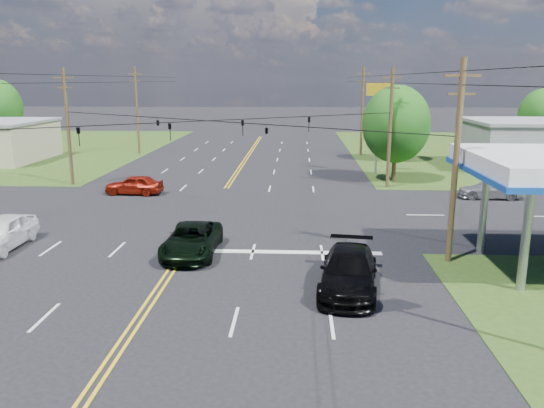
# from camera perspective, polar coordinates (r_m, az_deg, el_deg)

# --- Properties ---
(ground) EXTENTS (280.00, 280.00, 0.00)m
(ground) POSITION_cam_1_polar(r_m,az_deg,el_deg) (35.08, -6.68, -0.94)
(ground) COLOR black
(ground) RESTS_ON ground
(grass_ne) EXTENTS (46.00, 48.00, 0.03)m
(grass_ne) POSITION_cam_1_polar(r_m,az_deg,el_deg) (72.29, 26.77, 5.02)
(grass_ne) COLOR #274215
(grass_ne) RESTS_ON ground
(stop_bar) EXTENTS (10.00, 0.50, 0.02)m
(stop_bar) POSITION_cam_1_polar(r_m,az_deg,el_deg) (26.93, 1.12, -5.22)
(stop_bar) COLOR silver
(stop_bar) RESTS_ON ground
(retail_ne) EXTENTS (14.00, 10.00, 4.40)m
(retail_ne) POSITION_cam_1_polar(r_m,az_deg,el_deg) (59.13, 27.16, 5.62)
(retail_ne) COLOR slate
(retail_ne) RESTS_ON ground
(pole_se) EXTENTS (1.60, 0.28, 9.50)m
(pole_se) POSITION_cam_1_polar(r_m,az_deg,el_deg) (25.85, 19.18, 4.48)
(pole_se) COLOR #43351C
(pole_se) RESTS_ON ground
(pole_nw) EXTENTS (1.60, 0.28, 9.50)m
(pole_nw) POSITION_cam_1_polar(r_m,az_deg,el_deg) (46.62, -21.10, 7.90)
(pole_nw) COLOR #43351C
(pole_nw) RESTS_ON ground
(pole_ne) EXTENTS (1.60, 0.28, 9.50)m
(pole_ne) POSITION_cam_1_polar(r_m,az_deg,el_deg) (43.31, 12.59, 8.12)
(pole_ne) COLOR #43351C
(pole_ne) RESTS_ON ground
(pole_left_far) EXTENTS (1.60, 0.28, 10.00)m
(pole_left_far) POSITION_cam_1_polar(r_m,az_deg,el_deg) (64.42, -14.32, 9.81)
(pole_left_far) COLOR #43351C
(pole_left_far) RESTS_ON ground
(pole_right_far) EXTENTS (1.60, 0.28, 10.00)m
(pole_right_far) POSITION_cam_1_polar(r_m,az_deg,el_deg) (62.06, 9.67, 9.92)
(pole_right_far) COLOR #43351C
(pole_right_far) RESTS_ON ground
(span_wire_signals) EXTENTS (26.00, 18.00, 1.13)m
(span_wire_signals) POSITION_cam_1_polar(r_m,az_deg,el_deg) (34.12, -6.95, 8.88)
(span_wire_signals) COLOR black
(span_wire_signals) RESTS_ON ground
(power_lines) EXTENTS (26.04, 100.00, 0.64)m
(power_lines) POSITION_cam_1_polar(r_m,az_deg,el_deg) (32.06, -7.69, 13.24)
(power_lines) COLOR black
(power_lines) RESTS_ON ground
(tree_right_a) EXTENTS (5.70, 5.70, 8.18)m
(tree_right_a) POSITION_cam_1_polar(r_m,az_deg,el_deg) (46.43, 13.20, 8.35)
(tree_right_a) COLOR #43351C
(tree_right_a) RESTS_ON ground
(tree_right_b) EXTENTS (4.94, 4.94, 7.09)m
(tree_right_b) POSITION_cam_1_polar(r_m,az_deg,el_deg) (58.70, 13.52, 8.64)
(tree_right_b) COLOR #43351C
(tree_right_b) RESTS_ON ground
(tree_far_r) EXTENTS (5.32, 5.32, 7.63)m
(tree_far_r) POSITION_cam_1_polar(r_m,az_deg,el_deg) (69.67, 27.06, 8.51)
(tree_far_r) COLOR #43351C
(tree_far_r) RESTS_ON ground
(pickup_dkgreen) EXTENTS (2.49, 5.37, 1.49)m
(pickup_dkgreen) POSITION_cam_1_polar(r_m,az_deg,el_deg) (26.73, -8.61, -3.84)
(pickup_dkgreen) COLOR black
(pickup_dkgreen) RESTS_ON ground
(suv_black) EXTENTS (3.01, 5.87, 1.63)m
(suv_black) POSITION_cam_1_polar(r_m,az_deg,el_deg) (22.25, 8.25, -7.17)
(suv_black) COLOR black
(suv_black) RESTS_ON ground
(pickup_white) EXTENTS (2.03, 4.96, 1.69)m
(pickup_white) POSITION_cam_1_polar(r_m,az_deg,el_deg) (30.71, -27.07, -2.74)
(pickup_white) COLOR white
(pickup_white) RESTS_ON ground
(sedan_red) EXTENTS (4.41, 1.94, 1.48)m
(sedan_red) POSITION_cam_1_polar(r_m,az_deg,el_deg) (41.70, -14.61, 2.03)
(sedan_red) COLOR maroon
(sedan_red) RESTS_ON ground
(sedan_far) EXTENTS (4.62, 2.04, 1.32)m
(sedan_far) POSITION_cam_1_polar(r_m,az_deg,el_deg) (42.12, 22.37, 1.45)
(sedan_far) COLOR #A9AAAE
(sedan_far) RESTS_ON ground
(polesign_ne) EXTENTS (2.23, 0.99, 8.29)m
(polesign_ne) POSITION_cam_1_polar(r_m,az_deg,el_deg) (49.82, 11.39, 10.62)
(polesign_ne) COLOR #A5A5AA
(polesign_ne) RESTS_ON ground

